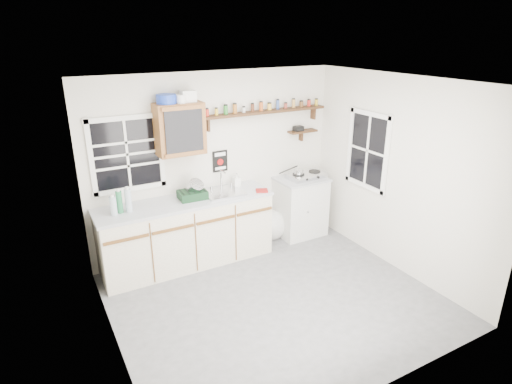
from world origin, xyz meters
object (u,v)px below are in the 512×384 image
spice_shelf (265,111)px  dish_rack (193,192)px  upper_cabinet (180,129)px  right_cabinet (300,206)px  main_cabinet (187,232)px  hotplate (306,175)px

spice_shelf → dish_rack: size_ratio=5.21×
upper_cabinet → spice_shelf: size_ratio=0.34×
upper_cabinet → spice_shelf: upper_cabinet is taller
spice_shelf → right_cabinet: bearing=-19.3°
dish_rack → main_cabinet: bearing=-171.3°
upper_cabinet → dish_rack: (0.08, -0.13, -0.82)m
dish_rack → hotplate: (1.80, -0.01, -0.06)m
right_cabinet → hotplate: 0.50m
main_cabinet → dish_rack: bearing=6.3°
right_cabinet → dish_rack: bearing=-179.6°
hotplate → main_cabinet: bearing=177.4°
main_cabinet → hotplate: hotplate is taller
right_cabinet → spice_shelf: bearing=160.7°
main_cabinet → right_cabinet: bearing=0.8°
spice_shelf → dish_rack: (-1.18, -0.20, -0.93)m
main_cabinet → hotplate: size_ratio=3.87×
spice_shelf → dish_rack: spice_shelf is taller
upper_cabinet → dish_rack: upper_cabinet is taller
upper_cabinet → spice_shelf: bearing=3.1°
main_cabinet → right_cabinet: size_ratio=2.54×
hotplate → spice_shelf: bearing=158.6°
upper_cabinet → spice_shelf: 1.27m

